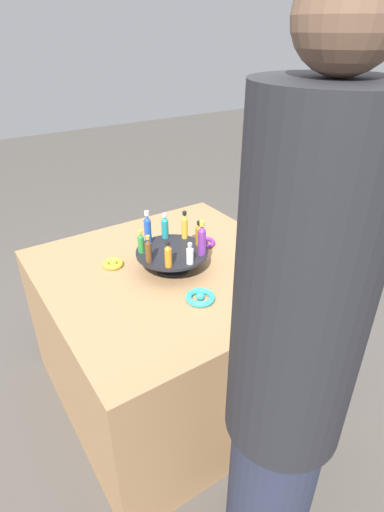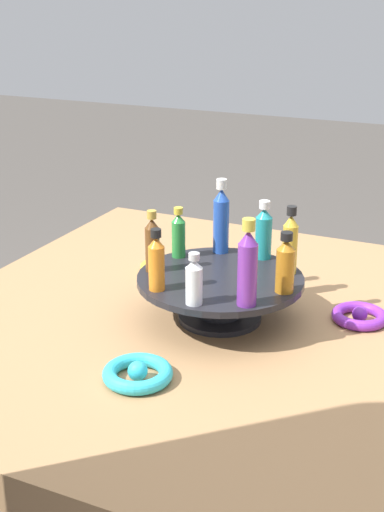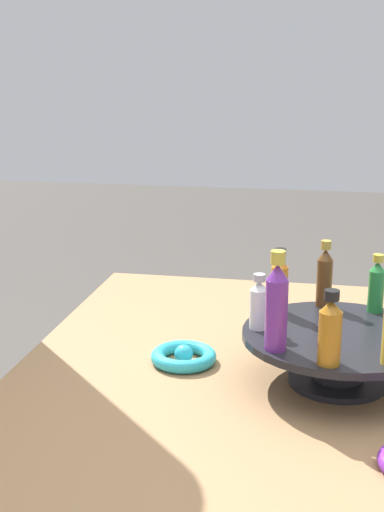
{
  "view_description": "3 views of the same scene",
  "coord_description": "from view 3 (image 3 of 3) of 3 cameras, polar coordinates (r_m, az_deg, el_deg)",
  "views": [
    {
      "loc": [
        -0.75,
        -1.27,
        1.62
      ],
      "look_at": [
        -0.05,
        -0.22,
        0.89
      ],
      "focal_mm": 28.0,
      "sensor_mm": 36.0,
      "label": 1
    },
    {
      "loc": [
        0.46,
        -1.12,
        1.3
      ],
      "look_at": [
        -0.02,
        -0.09,
        0.86
      ],
      "focal_mm": 50.0,
      "sensor_mm": 36.0,
      "label": 2
    },
    {
      "loc": [
        1.08,
        -0.03,
        1.2
      ],
      "look_at": [
        -0.05,
        -0.25,
        0.89
      ],
      "focal_mm": 50.0,
      "sensor_mm": 36.0,
      "label": 3
    }
  ],
  "objects": [
    {
      "name": "bottle_orange",
      "position": [
        1.21,
        7.01,
        -2.18
      ],
      "size": [
        0.03,
        0.03,
        0.11
      ],
      "color": "orange",
      "rests_on": "display_stand"
    },
    {
      "name": "bottle_green",
      "position": [
        1.25,
        14.54,
        -2.3
      ],
      "size": [
        0.03,
        0.03,
        0.1
      ],
      "color": "#288438",
      "rests_on": "display_stand"
    },
    {
      "name": "bottle_clear",
      "position": [
        1.14,
        5.36,
        -3.82
      ],
      "size": [
        0.03,
        0.03,
        0.09
      ],
      "color": "silver",
      "rests_on": "display_stand"
    },
    {
      "name": "bottle_purple",
      "position": [
        1.05,
        6.78,
        -3.9
      ],
      "size": [
        0.03,
        0.03,
        0.15
      ],
      "color": "#702D93",
      "rests_on": "display_stand"
    },
    {
      "name": "bottle_amber",
      "position": [
        1.01,
        10.98,
        -5.88
      ],
      "size": [
        0.03,
        0.03,
        0.11
      ],
      "color": "#AD6B19",
      "rests_on": "display_stand"
    },
    {
      "name": "bottle_brown",
      "position": [
        1.25,
        10.56,
        -1.61
      ],
      "size": [
        0.03,
        0.03,
        0.12
      ],
      "color": "brown",
      "rests_on": "display_stand"
    },
    {
      "name": "ribbon_bow_teal",
      "position": [
        1.23,
        -0.67,
        -8.01
      ],
      "size": [
        0.11,
        0.11,
        0.03
      ],
      "color": "#2DB7CC",
      "rests_on": "party_table"
    },
    {
      "name": "display_stand",
      "position": [
        1.16,
        11.67,
        -7.19
      ],
      "size": [
        0.31,
        0.31,
        0.09
      ],
      "color": "black",
      "rests_on": "party_table"
    }
  ]
}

